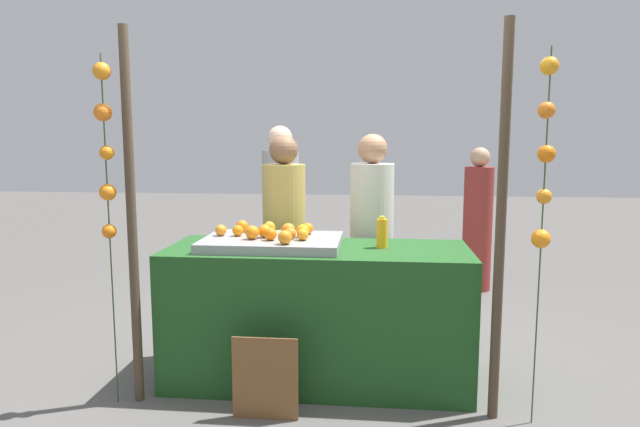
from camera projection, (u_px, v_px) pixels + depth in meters
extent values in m
plane|color=#565451|center=(318.00, 378.00, 3.71)|extent=(24.00, 24.00, 0.00)
cube|color=#1E4C1E|center=(318.00, 314.00, 3.65)|extent=(1.93, 0.74, 0.88)
cube|color=gray|center=(272.00, 242.00, 3.61)|extent=(0.88, 0.60, 0.06)
sphere|color=orange|center=(288.00, 230.00, 3.62)|extent=(0.09, 0.09, 0.09)
sphere|color=orange|center=(303.00, 235.00, 3.50)|extent=(0.07, 0.07, 0.07)
sphere|color=orange|center=(308.00, 229.00, 3.72)|extent=(0.08, 0.08, 0.08)
sphere|color=orange|center=(303.00, 231.00, 3.60)|extent=(0.09, 0.09, 0.09)
sphere|color=orange|center=(269.00, 227.00, 3.77)|extent=(0.08, 0.08, 0.08)
sphere|color=orange|center=(270.00, 234.00, 3.50)|extent=(0.08, 0.08, 0.08)
sphere|color=orange|center=(242.00, 226.00, 3.81)|extent=(0.08, 0.08, 0.08)
sphere|color=orange|center=(238.00, 231.00, 3.66)|extent=(0.07, 0.07, 0.07)
sphere|color=orange|center=(252.00, 232.00, 3.54)|extent=(0.09, 0.09, 0.09)
sphere|color=orange|center=(285.00, 237.00, 3.37)|extent=(0.09, 0.09, 0.09)
sphere|color=orange|center=(290.00, 234.00, 3.54)|extent=(0.07, 0.07, 0.07)
sphere|color=orange|center=(221.00, 230.00, 3.66)|extent=(0.07, 0.07, 0.07)
sphere|color=orange|center=(265.00, 231.00, 3.60)|extent=(0.09, 0.09, 0.09)
cylinder|color=#F4A316|center=(382.00, 233.00, 3.57)|extent=(0.07, 0.07, 0.19)
cylinder|color=yellow|center=(382.00, 218.00, 3.56)|extent=(0.04, 0.04, 0.02)
cube|color=brown|center=(265.00, 380.00, 3.14)|extent=(0.37, 0.01, 0.49)
cube|color=black|center=(266.00, 379.00, 3.15)|extent=(0.35, 0.02, 0.47)
cylinder|color=tan|center=(285.00, 255.00, 4.26)|extent=(0.32, 0.32, 1.38)
sphere|color=brown|center=(284.00, 150.00, 4.15)|extent=(0.22, 0.22, 0.22)
cylinder|color=beige|center=(371.00, 257.00, 4.20)|extent=(0.32, 0.32, 1.39)
sphere|color=#A87A59|center=(373.00, 149.00, 4.09)|extent=(0.22, 0.22, 0.22)
cylinder|color=#99999E|center=(281.00, 229.00, 5.24)|extent=(0.34, 0.34, 1.46)
sphere|color=beige|center=(280.00, 138.00, 5.13)|extent=(0.23, 0.23, 0.23)
cylinder|color=maroon|center=(477.00, 229.00, 5.81)|extent=(0.30, 0.30, 1.28)
sphere|color=tan|center=(480.00, 157.00, 5.71)|extent=(0.20, 0.20, 0.20)
cylinder|color=#473828|center=(132.00, 220.00, 3.26)|extent=(0.06, 0.06, 2.21)
cylinder|color=#473828|center=(501.00, 226.00, 3.05)|extent=(0.06, 0.06, 2.21)
cylinder|color=#2D4C23|center=(110.00, 235.00, 3.24)|extent=(0.01, 0.01, 2.05)
sphere|color=orange|center=(102.00, 71.00, 3.10)|extent=(0.10, 0.10, 0.10)
sphere|color=orange|center=(103.00, 112.00, 3.15)|extent=(0.10, 0.10, 0.10)
sphere|color=orange|center=(107.00, 153.00, 3.17)|extent=(0.08, 0.08, 0.08)
sphere|color=orange|center=(108.00, 192.00, 3.20)|extent=(0.10, 0.10, 0.10)
sphere|color=orange|center=(109.00, 231.00, 3.22)|extent=(0.08, 0.08, 0.08)
cylinder|color=#2D4C23|center=(541.00, 243.00, 2.99)|extent=(0.01, 0.01, 2.05)
sphere|color=orange|center=(549.00, 66.00, 2.88)|extent=(0.10, 0.10, 0.10)
sphere|color=orange|center=(546.00, 110.00, 2.90)|extent=(0.09, 0.09, 0.09)
sphere|color=orange|center=(547.00, 154.00, 2.93)|extent=(0.09, 0.09, 0.09)
sphere|color=orange|center=(544.00, 196.00, 2.97)|extent=(0.08, 0.08, 0.08)
sphere|color=orange|center=(541.00, 239.00, 2.98)|extent=(0.10, 0.10, 0.10)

